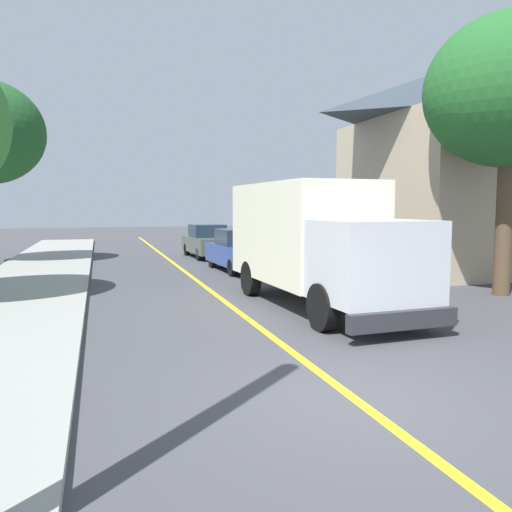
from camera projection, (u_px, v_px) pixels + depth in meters
ground_plane at (358, 401)px, 6.78m from camera, size 120.00×120.00×0.00m
centre_line_yellow at (206, 287)px, 16.29m from camera, size 0.16×56.00×0.01m
box_truck at (314, 238)px, 13.20m from camera, size 2.74×7.29×3.20m
parked_car_near at (240, 251)px, 20.48m from camera, size 2.01×4.48×1.67m
parked_car_mid at (208, 242)px, 25.92m from camera, size 1.99×4.48×1.67m
parked_van_across at (300, 247)px, 22.42m from camera, size 1.99×4.47×1.67m
stop_sign at (317, 226)px, 18.63m from camera, size 0.80×0.10×2.65m
house_across_street at (478, 161)px, 20.82m from camera, size 10.07×8.10×8.54m
street_tree_far_side at (510, 92)px, 14.37m from camera, size 4.77×4.77×7.99m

